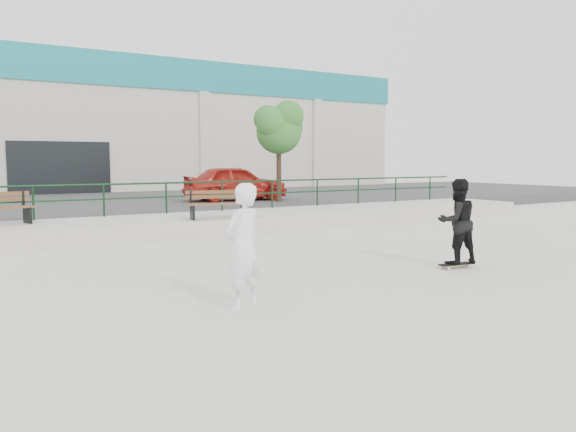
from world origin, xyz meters
TOP-DOWN VIEW (x-y plane):
  - ground at (0.00, 0.00)m, footprint 120.00×120.00m
  - ledge at (0.00, 9.50)m, footprint 30.00×3.00m
  - parking_strip at (0.00, 18.00)m, footprint 60.00×14.00m
  - railing at (-0.00, 10.80)m, footprint 28.00×0.06m
  - commercial_building at (-0.00, 31.99)m, footprint 44.20×16.33m
  - bench_right at (1.78, 8.47)m, footprint 1.93×0.91m
  - tree at (6.84, 13.38)m, footprint 2.35×2.09m
  - red_car at (5.60, 15.00)m, footprint 4.63×2.29m
  - skateboard at (3.86, 1.13)m, footprint 0.80×0.29m
  - standing_skater at (3.86, 1.13)m, footprint 1.00×0.86m
  - seated_skater at (-1.41, 0.56)m, footprint 0.82×0.69m

SIDE VIEW (x-z plane):
  - ground at x=0.00m, z-range 0.00..0.00m
  - skateboard at x=3.86m, z-range 0.03..0.12m
  - ledge at x=0.00m, z-range 0.00..0.50m
  - parking_strip at x=0.00m, z-range 0.00..0.50m
  - bench_right at x=1.78m, z-range 0.50..1.35m
  - seated_skater at x=-1.41m, z-range 0.00..1.92m
  - standing_skater at x=3.86m, z-range 0.09..1.87m
  - railing at x=0.00m, z-range 0.73..1.76m
  - red_car at x=5.60m, z-range 0.50..2.02m
  - tree at x=6.84m, z-range 1.54..5.73m
  - commercial_building at x=0.00m, z-range 0.58..8.58m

